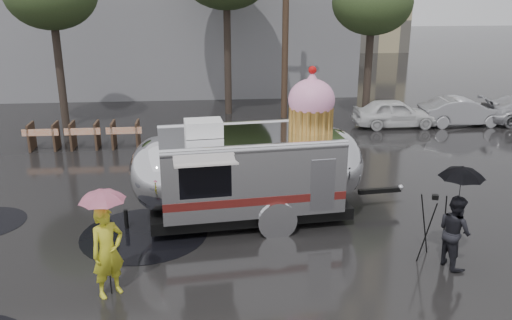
{
  "coord_description": "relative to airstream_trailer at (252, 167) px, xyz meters",
  "views": [
    {
      "loc": [
        -0.85,
        -9.93,
        6.13
      ],
      "look_at": [
        0.29,
        3.24,
        1.64
      ],
      "focal_mm": 38.0,
      "sensor_mm": 36.0,
      "label": 1
    }
  ],
  "objects": [
    {
      "name": "umbrella_black",
      "position": [
        4.23,
        -2.85,
        0.51
      ],
      "size": [
        1.18,
        1.18,
        2.36
      ],
      "color": "black",
      "rests_on": "ground"
    },
    {
      "name": "tripod",
      "position": [
        3.85,
        -2.54,
        -0.48
      ],
      "size": [
        0.63,
        0.64,
        1.59
      ],
      "rotation": [
        0.0,
        0.0,
        -0.26
      ],
      "color": "black",
      "rests_on": "ground"
    },
    {
      "name": "person_right",
      "position": [
        4.23,
        -2.85,
        -0.61
      ],
      "size": [
        0.63,
        0.88,
        1.66
      ],
      "primitive_type": "imported",
      "rotation": [
        0.0,
        0.0,
        1.82
      ],
      "color": "black",
      "rests_on": "ground"
    },
    {
      "name": "puddles",
      "position": [
        -4.55,
        -2.14,
        -1.43
      ],
      "size": [
        6.81,
        7.97,
        0.01
      ],
      "color": "black",
      "rests_on": "ground"
    },
    {
      "name": "tree_right",
      "position": [
        5.82,
        9.76,
        3.62
      ],
      "size": [
        3.36,
        3.36,
        6.42
      ],
      "color": "#382D26",
      "rests_on": "ground"
    },
    {
      "name": "airstream_trailer",
      "position": [
        0.0,
        0.0,
        0.0
      ],
      "size": [
        7.59,
        3.38,
        4.1
      ],
      "rotation": [
        0.0,
        0.0,
        0.11
      ],
      "color": "silver",
      "rests_on": "ground"
    },
    {
      "name": "person_left",
      "position": [
        -3.14,
        -3.39,
        -0.49
      ],
      "size": [
        0.82,
        0.79,
        1.91
      ],
      "primitive_type": "imported",
      "rotation": [
        0.0,
        0.0,
        0.67
      ],
      "color": "gold",
      "rests_on": "ground"
    },
    {
      "name": "ground",
      "position": [
        -0.18,
        -3.24,
        -1.44
      ],
      "size": [
        120.0,
        120.0,
        0.0
      ],
      "primitive_type": "plane",
      "color": "black",
      "rests_on": "ground"
    },
    {
      "name": "barricade_row",
      "position": [
        -5.73,
        6.72,
        -0.92
      ],
      "size": [
        4.3,
        0.8,
        1.0
      ],
      "color": "#473323",
      "rests_on": "ground"
    },
    {
      "name": "umbrella_pink",
      "position": [
        -3.14,
        -3.39,
        0.49
      ],
      "size": [
        1.1,
        1.1,
        2.3
      ],
      "color": "pink",
      "rests_on": "ground"
    },
    {
      "name": "parked_cars",
      "position": [
        11.6,
        8.76,
        -0.72
      ],
      "size": [
        13.2,
        1.9,
        1.5
      ],
      "color": "silver",
      "rests_on": "ground"
    },
    {
      "name": "utility_pole",
      "position": [
        2.32,
        10.76,
        3.18
      ],
      "size": [
        1.6,
        0.28,
        9.0
      ],
      "color": "#473323",
      "rests_on": "ground"
    }
  ]
}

